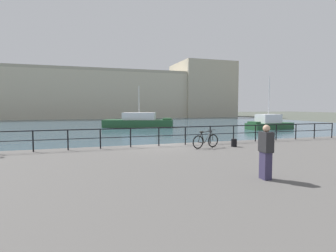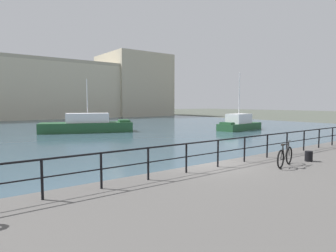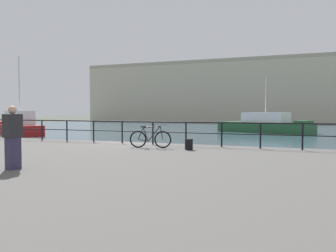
# 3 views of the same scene
# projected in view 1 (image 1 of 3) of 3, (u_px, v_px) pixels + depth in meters

# --- Properties ---
(ground_plane) EXTENTS (240.00, 240.00, 0.00)m
(ground_plane) POSITION_uv_depth(u_px,v_px,m) (159.00, 156.00, 16.29)
(ground_plane) COLOR #4C5147
(water_basin) EXTENTS (80.00, 60.00, 0.01)m
(water_basin) POSITION_uv_depth(u_px,v_px,m) (108.00, 124.00, 44.91)
(water_basin) COLOR #385160
(water_basin) RESTS_ON ground_plane
(quay_promenade) EXTENTS (56.00, 13.00, 0.71)m
(quay_promenade) POSITION_uv_depth(u_px,v_px,m) (207.00, 176.00, 10.11)
(quay_promenade) COLOR #565451
(quay_promenade) RESTS_ON ground_plane
(harbor_building) EXTENTS (75.33, 15.66, 15.55)m
(harbor_building) POSITION_uv_depth(u_px,v_px,m) (123.00, 95.00, 72.94)
(harbor_building) COLOR #C1B79E
(harbor_building) RESTS_ON ground_plane
(moored_blue_motorboat) EXTENTS (10.24, 6.25, 5.88)m
(moored_blue_motorboat) POSITION_uv_depth(u_px,v_px,m) (139.00, 122.00, 38.72)
(moored_blue_motorboat) COLOR #23512D
(moored_blue_motorboat) RESTS_ON water_basin
(moored_white_yacht) EXTENTS (6.93, 3.18, 6.92)m
(moored_white_yacht) POSITION_uv_depth(u_px,v_px,m) (269.00, 123.00, 35.64)
(moored_white_yacht) COLOR #23512D
(moored_white_yacht) RESTS_ON water_basin
(quay_railing) EXTENTS (24.47, 0.07, 1.08)m
(quay_railing) POSITION_uv_depth(u_px,v_px,m) (172.00, 133.00, 15.67)
(quay_railing) COLOR black
(quay_railing) RESTS_ON quay_promenade
(parked_bicycle) EXTENTS (1.73, 0.49, 0.98)m
(parked_bicycle) POSITION_uv_depth(u_px,v_px,m) (206.00, 141.00, 14.68)
(parked_bicycle) COLOR black
(parked_bicycle) RESTS_ON quay_promenade
(mooring_bollard) EXTENTS (0.32, 0.32, 0.44)m
(mooring_bollard) POSITION_uv_depth(u_px,v_px,m) (234.00, 143.00, 15.17)
(mooring_bollard) COLOR black
(mooring_bollard) RESTS_ON quay_promenade
(standing_person) EXTENTS (0.32, 0.46, 1.69)m
(standing_person) POSITION_uv_depth(u_px,v_px,m) (266.00, 152.00, 8.32)
(standing_person) COLOR #332D4C
(standing_person) RESTS_ON quay_promenade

